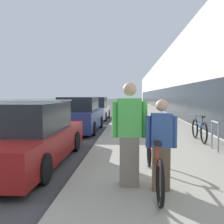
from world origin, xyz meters
The scene contains 11 objects.
sidewalk_slab centered at (5.56, 21.00, 0.06)m, with size 4.41×70.00×0.11m.
storefront_facade centered at (12.79, 29.00, 2.87)m, with size 10.01×70.00×5.76m.
lawn_strip centered at (-6.94, 25.00, 0.01)m, with size 6.38×70.00×0.03m.
tandem_bicycle centered at (4.93, 1.12, 0.49)m, with size 0.52×2.69×0.88m.
person_rider centered at (5.02, 0.77, 0.88)m, with size 0.52×0.20×1.53m.
person_bystander centered at (4.49, 0.94, 1.03)m, with size 0.62×0.24×1.82m.
bike_rack_hoop centered at (6.96, 3.95, 0.63)m, with size 0.05×0.60×0.84m.
cruiser_bike_nearest centered at (6.92, 5.45, 0.50)m, with size 0.52×1.83×0.91m.
parked_sedan_curbside centered at (1.97, 2.63, 0.68)m, with size 1.95×4.73×1.59m.
vintage_roadster_curbside centered at (2.11, 8.21, 0.73)m, with size 1.92×4.35×1.62m.
parked_sedan_far centered at (2.11, 14.11, 0.70)m, with size 1.74×4.21×1.57m.
Camera 1 is at (4.49, -3.39, 1.71)m, focal length 40.00 mm.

